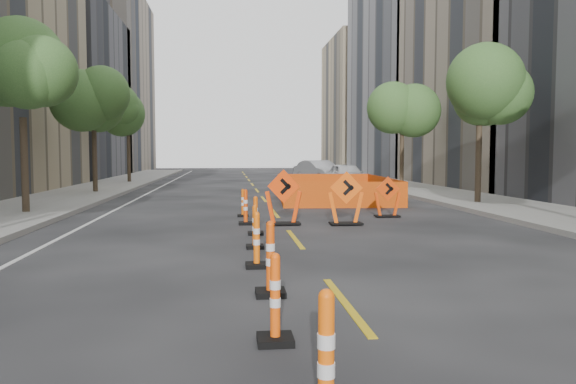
{
  "coord_description": "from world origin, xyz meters",
  "views": [
    {
      "loc": [
        -1.64,
        -9.62,
        2.12
      ],
      "look_at": [
        -0.07,
        4.92,
        1.1
      ],
      "focal_mm": 35.0,
      "sensor_mm": 36.0,
      "label": 1
    }
  ],
  "objects": [
    {
      "name": "channelizer_2",
      "position": [
        -1.02,
        -1.42,
        0.56
      ],
      "size": [
        0.44,
        0.44,
        1.12
      ],
      "primitive_type": null,
      "color": "#EC4A09",
      "rests_on": "ground"
    },
    {
      "name": "parked_car_near",
      "position": [
        5.52,
        23.8,
        0.76
      ],
      "size": [
        2.2,
        4.6,
        1.52
      ],
      "primitive_type": "imported",
      "rotation": [
        0.0,
        0.0,
        0.09
      ],
      "color": "silver",
      "rests_on": "ground"
    },
    {
      "name": "parked_car_mid",
      "position": [
        4.73,
        29.05,
        0.8
      ],
      "size": [
        3.23,
        5.14,
        1.6
      ],
      "primitive_type": "imported",
      "rotation": [
        0.0,
        0.0,
        0.34
      ],
      "color": "#9E9EA3",
      "rests_on": "ground"
    },
    {
      "name": "bld_left_d",
      "position": [
        -17.0,
        39.2,
        7.0
      ],
      "size": [
        12.0,
        16.0,
        14.0
      ],
      "primitive_type": "cube",
      "color": "#4C4C51",
      "rests_on": "ground"
    },
    {
      "name": "tree_r_b",
      "position": [
        8.4,
        12.0,
        4.53
      ],
      "size": [
        2.8,
        2.8,
        5.95
      ],
      "color": "#382B1E",
      "rests_on": "ground"
    },
    {
      "name": "safety_fence",
      "position": [
        3.13,
        15.52,
        0.51
      ],
      "size": [
        5.27,
        8.39,
        1.01
      ],
      "primitive_type": null,
      "rotation": [
        0.0,
        0.0,
        -0.06
      ],
      "color": "#DE5D0B",
      "rests_on": "ground"
    },
    {
      "name": "tree_r_c",
      "position": [
        8.4,
        22.0,
        4.53
      ],
      "size": [
        2.8,
        2.8,
        5.95
      ],
      "color": "#382B1E",
      "rests_on": "ground"
    },
    {
      "name": "channelizer_4",
      "position": [
        -1.04,
        2.75,
        0.49
      ],
      "size": [
        0.38,
        0.38,
        0.97
      ],
      "primitive_type": null,
      "color": "#EA5B09",
      "rests_on": "ground"
    },
    {
      "name": "parked_car_far",
      "position": [
        5.85,
        34.58,
        0.73
      ],
      "size": [
        2.68,
        5.23,
        1.45
      ],
      "primitive_type": "imported",
      "rotation": [
        0.0,
        0.0,
        -0.13
      ],
      "color": "black",
      "rests_on": "ground"
    },
    {
      "name": "ground_plane",
      "position": [
        0.0,
        0.0,
        0.0
      ],
      "size": [
        140.0,
        140.0,
        0.0
      ],
      "primitive_type": "plane",
      "color": "black"
    },
    {
      "name": "channelizer_3",
      "position": [
        -1.11,
        0.66,
        0.52
      ],
      "size": [
        0.41,
        0.41,
        1.04
      ],
      "primitive_type": null,
      "color": "#FF640A",
      "rests_on": "ground"
    },
    {
      "name": "channelizer_0",
      "position": [
        -0.92,
        -5.6,
        0.56
      ],
      "size": [
        0.44,
        0.44,
        1.12
      ],
      "primitive_type": null,
      "color": "#FE600A",
      "rests_on": "ground"
    },
    {
      "name": "channelizer_6",
      "position": [
        -1.12,
        6.92,
        0.53
      ],
      "size": [
        0.41,
        0.41,
        1.05
      ],
      "primitive_type": null,
      "color": "#DE4009",
      "rests_on": "ground"
    },
    {
      "name": "channelizer_7",
      "position": [
        -1.14,
        9.0,
        0.46
      ],
      "size": [
        0.37,
        0.37,
        0.93
      ],
      "primitive_type": null,
      "color": "#DA5709",
      "rests_on": "ground"
    },
    {
      "name": "sidewalk_left",
      "position": [
        -9.0,
        12.0,
        0.07
      ],
      "size": [
        4.0,
        90.0,
        0.15
      ],
      "primitive_type": "cube",
      "color": "gray",
      "rests_on": "ground"
    },
    {
      "name": "tree_l_c",
      "position": [
        -8.4,
        20.0,
        4.53
      ],
      "size": [
        2.8,
        2.8,
        5.95
      ],
      "color": "#382B1E",
      "rests_on": "ground"
    },
    {
      "name": "bld_right_d",
      "position": [
        17.0,
        40.2,
        10.0
      ],
      "size": [
        12.0,
        18.0,
        20.0
      ],
      "primitive_type": "cube",
      "color": "gray",
      "rests_on": "ground"
    },
    {
      "name": "tree_l_b",
      "position": [
        -8.4,
        10.0,
        4.53
      ],
      "size": [
        2.8,
        2.8,
        5.95
      ],
      "color": "#382B1E",
      "rests_on": "ground"
    },
    {
      "name": "sidewalk_right",
      "position": [
        9.0,
        12.0,
        0.07
      ],
      "size": [
        4.0,
        90.0,
        0.15
      ],
      "primitive_type": "cube",
      "color": "gray",
      "rests_on": "ground"
    },
    {
      "name": "bld_left_e",
      "position": [
        -17.0,
        55.6,
        10.0
      ],
      "size": [
        12.0,
        20.0,
        20.0
      ],
      "primitive_type": "cube",
      "color": "gray",
      "rests_on": "ground"
    },
    {
      "name": "channelizer_5",
      "position": [
        -0.93,
        4.83,
        0.5
      ],
      "size": [
        0.4,
        0.4,
        1.0
      ],
      "primitive_type": null,
      "color": "#E75609",
      "rests_on": "ground"
    },
    {
      "name": "tree_l_d",
      "position": [
        -8.4,
        30.0,
        4.53
      ],
      "size": [
        2.8,
        2.8,
        5.95
      ],
      "color": "#382B1E",
      "rests_on": "ground"
    },
    {
      "name": "channelizer_1",
      "position": [
        -1.12,
        -3.51,
        0.51
      ],
      "size": [
        0.4,
        0.4,
        1.02
      ],
      "primitive_type": null,
      "color": "#FF540A",
      "rests_on": "ground"
    },
    {
      "name": "bld_right_e",
      "position": [
        17.0,
        58.6,
        8.0
      ],
      "size": [
        12.0,
        14.0,
        16.0
      ],
      "primitive_type": "cube",
      "color": "tan",
      "rests_on": "ground"
    },
    {
      "name": "bld_right_c",
      "position": [
        17.0,
        23.8,
        7.0
      ],
      "size": [
        12.0,
        16.0,
        14.0
      ],
      "primitive_type": "cube",
      "color": "gray",
      "rests_on": "ground"
    },
    {
      "name": "chevron_sign_left",
      "position": [
        -0.01,
        6.69,
        0.82
      ],
      "size": [
        1.25,
        1.0,
        1.63
      ],
      "primitive_type": null,
      "rotation": [
        0.0,
        0.0,
        -0.37
      ],
      "color": "#FF420A",
      "rests_on": "ground"
    },
    {
      "name": "chevron_sign_center",
      "position": [
        1.82,
        6.5,
        0.79
      ],
      "size": [
        1.19,
        0.92,
        1.58
      ],
      "primitive_type": null,
      "rotation": [
        0.0,
        0.0,
        -0.3
      ],
      "color": "#FF580A",
      "rests_on": "ground"
    },
    {
      "name": "chevron_sign_right",
      "position": [
        3.6,
        8.34,
        0.67
      ],
      "size": [
        0.92,
        0.58,
        1.35
      ],
      "primitive_type": null,
      "rotation": [
        0.0,
        0.0,
        0.05
      ],
      "color": "#DB3B09",
      "rests_on": "ground"
    }
  ]
}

